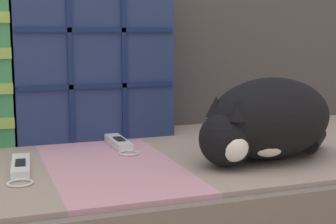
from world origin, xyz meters
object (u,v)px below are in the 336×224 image
Objects in this scene: sleeping_cat at (266,121)px; game_remote_near at (119,143)px; throw_pillow_quilted at (92,57)px; game_remote_far at (21,167)px.

game_remote_near is at bearing 139.03° from sleeping_cat.
throw_pillow_quilted reaches higher than game_remote_far.
throw_pillow_quilted is 1.14× the size of sleeping_cat.
sleeping_cat is at bearing -8.89° from game_remote_far.
game_remote_far is at bearing -147.66° from game_remote_near.
game_remote_near is at bearing -77.18° from throw_pillow_quilted.
sleeping_cat is 1.94× the size of game_remote_near.
game_remote_near is (-0.27, 0.24, -0.08)m from sleeping_cat.
game_remote_far is (-0.25, -0.16, 0.00)m from game_remote_near.
sleeping_cat is at bearing -51.25° from throw_pillow_quilted.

